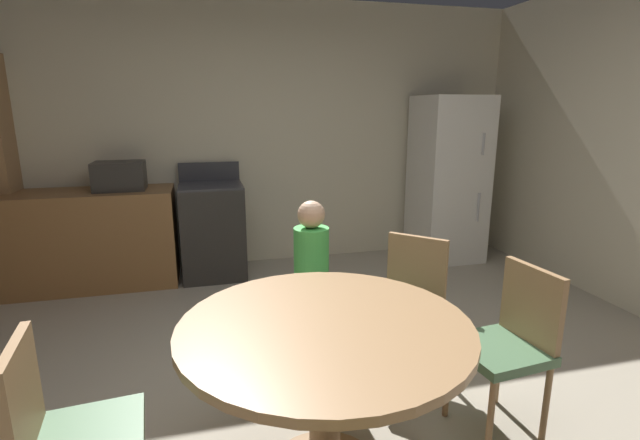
# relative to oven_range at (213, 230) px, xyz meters

# --- Properties ---
(ground_plane) EXTENTS (14.00, 14.00, 0.00)m
(ground_plane) POSITION_rel_oven_range_xyz_m (0.49, -2.45, -0.47)
(ground_plane) COLOR #A89E89
(wall_back) EXTENTS (5.88, 0.12, 2.70)m
(wall_back) POSITION_rel_oven_range_xyz_m (0.49, 0.40, 0.88)
(wall_back) COLOR beige
(wall_back) RESTS_ON ground
(kitchen_counter) EXTENTS (1.80, 0.60, 0.90)m
(kitchen_counter) POSITION_rel_oven_range_xyz_m (-1.25, -0.00, -0.02)
(kitchen_counter) COLOR olive
(kitchen_counter) RESTS_ON ground
(oven_range) EXTENTS (0.60, 0.60, 1.10)m
(oven_range) POSITION_rel_oven_range_xyz_m (0.00, 0.00, 0.00)
(oven_range) COLOR #2D2B28
(oven_range) RESTS_ON ground
(refrigerator) EXTENTS (0.68, 0.68, 1.76)m
(refrigerator) POSITION_rel_oven_range_xyz_m (2.51, -0.05, 0.41)
(refrigerator) COLOR white
(refrigerator) RESTS_ON ground
(microwave) EXTENTS (0.44, 0.32, 0.26)m
(microwave) POSITION_rel_oven_range_xyz_m (-0.80, -0.00, 0.56)
(microwave) COLOR #2D2B28
(microwave) RESTS_ON kitchen_counter
(dining_table) EXTENTS (1.25, 1.25, 0.76)m
(dining_table) POSITION_rel_oven_range_xyz_m (0.39, -2.81, 0.14)
(dining_table) COLOR #9E754C
(dining_table) RESTS_ON ground
(chair_west) EXTENTS (0.44, 0.44, 0.87)m
(chair_west) POSITION_rel_oven_range_xyz_m (-0.61, -2.91, 0.03)
(chair_west) COLOR #9E754C
(chair_west) RESTS_ON ground
(chair_northeast) EXTENTS (0.57, 0.57, 0.87)m
(chair_northeast) POSITION_rel_oven_range_xyz_m (1.11, -2.11, 0.03)
(chair_northeast) COLOR #9E754C
(chair_northeast) RESTS_ON ground
(chair_east) EXTENTS (0.44, 0.44, 0.87)m
(chair_east) POSITION_rel_oven_range_xyz_m (1.39, -2.71, 0.03)
(chair_east) COLOR #9E754C
(chair_east) RESTS_ON ground
(person_child) EXTENTS (0.25, 0.25, 1.09)m
(person_child) POSITION_rel_oven_range_xyz_m (0.56, -1.86, 0.11)
(person_child) COLOR #3D4C84
(person_child) RESTS_ON ground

